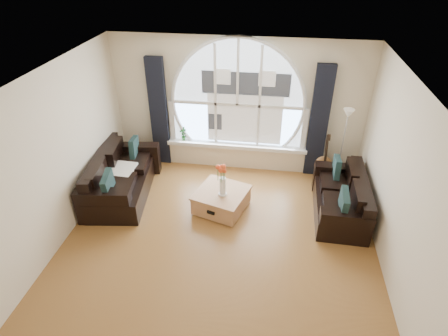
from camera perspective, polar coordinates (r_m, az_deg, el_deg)
ground at (r=5.91m, az=-1.31°, el=-13.34°), size 5.00×5.50×0.01m
ceiling at (r=4.40m, az=-1.74°, el=12.02°), size 5.00×5.50×0.01m
wall_back at (r=7.43m, az=2.11°, el=9.55°), size 5.00×0.01×2.70m
wall_left at (r=5.94m, az=-26.02°, el=-0.27°), size 0.01×5.50×2.70m
wall_right at (r=5.29m, az=26.39°, el=-4.54°), size 0.01×5.50×2.70m
attic_slope at (r=4.71m, az=25.85°, el=5.48°), size 0.92×5.50×0.72m
arched_window at (r=7.30m, az=2.12°, el=11.45°), size 2.60×0.06×2.15m
window_sill at (r=7.71m, az=1.90°, el=3.50°), size 2.90×0.22×0.08m
window_frame at (r=7.28m, az=2.09°, el=11.37°), size 2.76×0.08×2.15m
neighbor_house at (r=7.32m, az=3.27°, el=10.42°), size 1.70×0.02×1.50m
curtain_left at (r=7.73m, az=-10.03°, el=8.37°), size 0.35×0.12×2.30m
curtain_right at (r=7.42m, az=14.42°, el=6.78°), size 0.35×0.12×2.30m
sofa_left at (r=7.17m, az=-15.54°, el=-1.27°), size 1.17×1.97×0.83m
sofa_right at (r=6.75m, az=17.59°, el=-3.95°), size 0.86×1.67×0.73m
coffee_chest at (r=6.65m, az=-0.40°, el=-4.85°), size 1.07×1.07×0.42m
throw_blanket at (r=7.14m, az=-15.93°, el=-0.54°), size 0.58×0.58×0.10m
vase_flowers at (r=6.26m, az=-0.21°, el=-1.24°), size 0.24×0.24×0.70m
floor_lamp at (r=7.35m, az=17.72°, el=2.91°), size 0.24×0.24×1.60m
guitar at (r=7.56m, az=15.30°, el=1.79°), size 0.38×0.27×1.06m
potted_plant at (r=7.81m, az=-6.34°, el=5.28°), size 0.18×0.15×0.30m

